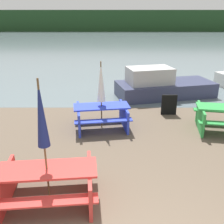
{
  "coord_description": "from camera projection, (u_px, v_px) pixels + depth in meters",
  "views": [
    {
      "loc": [
        -0.5,
        -2.46,
        3.51
      ],
      "look_at": [
        -0.52,
        4.53,
        0.85
      ],
      "focal_mm": 42.0,
      "sensor_mm": 36.0,
      "label": 1
    }
  ],
  "objects": [
    {
      "name": "boat",
      "position": [
        162.0,
        86.0,
        11.56
      ],
      "size": [
        4.53,
        2.67,
        1.32
      ],
      "rotation": [
        0.0,
        0.0,
        0.24
      ],
      "color": "#333856",
      "rests_on": "water"
    },
    {
      "name": "picnic_table_blue",
      "position": [
        102.0,
        114.0,
        8.38
      ],
      "size": [
        1.93,
        1.62,
        0.76
      ],
      "rotation": [
        0.0,
        0.0,
        0.15
      ],
      "color": "blue",
      "rests_on": "ground_plane"
    },
    {
      "name": "water",
      "position": [
        117.0,
        42.0,
        33.69
      ],
      "size": [
        60.0,
        50.0,
        0.0
      ],
      "color": "slate",
      "rests_on": "ground_plane"
    },
    {
      "name": "far_treeline",
      "position": [
        115.0,
        21.0,
        51.67
      ],
      "size": [
        80.0,
        1.6,
        4.0
      ],
      "color": "#1E3D1E",
      "rests_on": "water"
    },
    {
      "name": "picnic_table_red",
      "position": [
        49.0,
        181.0,
        5.08
      ],
      "size": [
        2.02,
        1.56,
        0.73
      ],
      "rotation": [
        0.0,
        0.0,
        0.1
      ],
      "color": "red",
      "rests_on": "ground_plane"
    },
    {
      "name": "signboard",
      "position": [
        170.0,
        105.0,
        9.5
      ],
      "size": [
        0.55,
        0.08,
        0.75
      ],
      "color": "black",
      "rests_on": "ground_plane"
    },
    {
      "name": "picnic_table_green",
      "position": [
        223.0,
        117.0,
        8.17
      ],
      "size": [
        1.76,
        1.61,
        0.8
      ],
      "rotation": [
        0.0,
        0.0,
        -0.16
      ],
      "color": "green",
      "rests_on": "ground_plane"
    },
    {
      "name": "umbrella_white",
      "position": [
        102.0,
        82.0,
        8.01
      ],
      "size": [
        0.27,
        0.27,
        2.15
      ],
      "color": "brown",
      "rests_on": "ground_plane"
    },
    {
      "name": "umbrella_navy",
      "position": [
        42.0,
        115.0,
        4.59
      ],
      "size": [
        0.23,
        0.23,
        2.49
      ],
      "color": "brown",
      "rests_on": "ground_plane"
    }
  ]
}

